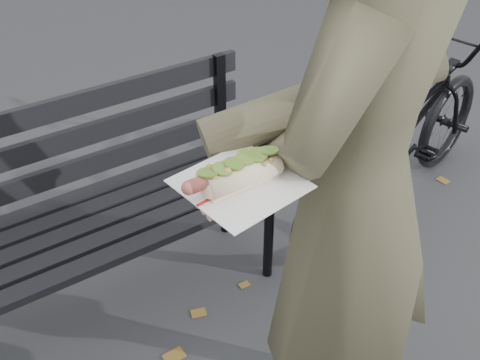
% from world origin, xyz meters
% --- Properties ---
extents(park_bench, '(1.50, 0.44, 0.88)m').
position_xyz_m(park_bench, '(-0.05, 0.99, 0.52)').
color(park_bench, black).
rests_on(park_bench, ground).
extents(bicycle, '(1.60, 0.85, 0.80)m').
position_xyz_m(bicycle, '(1.41, 0.82, 0.40)').
color(bicycle, black).
rests_on(bicycle, ground).
extents(person, '(0.81, 0.69, 1.89)m').
position_xyz_m(person, '(0.41, 0.12, 0.95)').
color(person, '#4D4733').
rests_on(person, ground).
extents(held_hotdog, '(0.62, 0.30, 0.20)m').
position_xyz_m(held_hotdog, '(0.22, 0.10, 1.23)').
color(held_hotdog, '#4D4733').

